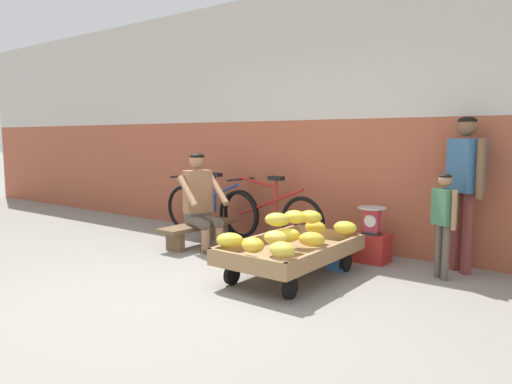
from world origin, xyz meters
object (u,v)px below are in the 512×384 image
object	(u,v)px
weighing_scale	(372,220)
bicycle_near_left	(209,209)
low_bench	(198,229)
shopping_bag	(337,259)
vendor_seated	(201,201)
customer_adult	(465,176)
customer_child	(444,214)
banana_cart	(292,253)
bicycle_far_left	(270,216)
plastic_crate	(371,248)

from	to	relation	value
weighing_scale	bicycle_near_left	world-z (taller)	bicycle_near_left
low_bench	shopping_bag	world-z (taller)	low_bench
bicycle_near_left	vendor_seated	bearing A→B (deg)	-55.73
bicycle_near_left	customer_adult	size ratio (longest dim) A/B	1.09
bicycle_near_left	customer_adult	xyz separation A→B (m)	(3.24, 0.12, 0.60)
vendor_seated	weighing_scale	bearing A→B (deg)	15.93
shopping_bag	customer_child	bearing A→B (deg)	19.38
bicycle_near_left	customer_child	world-z (taller)	customer_child
banana_cart	vendor_seated	distance (m)	1.67
vendor_seated	customer_child	world-z (taller)	vendor_seated
low_bench	customer_adult	distance (m)	3.08
banana_cart	shopping_bag	size ratio (longest dim) A/B	6.05
bicycle_near_left	bicycle_far_left	bearing A→B (deg)	1.99
banana_cart	bicycle_far_left	distance (m)	1.49
vendor_seated	customer_child	size ratio (longest dim) A/B	1.14
vendor_seated	bicycle_far_left	size ratio (longest dim) A/B	0.69
vendor_seated	bicycle_far_left	bearing A→B (deg)	48.73
customer_child	banana_cart	bearing A→B (deg)	-144.91
low_bench	plastic_crate	xyz separation A→B (m)	(2.04, 0.53, -0.05)
weighing_scale	bicycle_far_left	xyz separation A→B (m)	(-1.39, 0.09, -0.10)
plastic_crate	weighing_scale	distance (m)	0.30
bicycle_near_left	customer_adult	world-z (taller)	customer_adult
banana_cart	plastic_crate	xyz separation A→B (m)	(0.38, 1.00, -0.09)
shopping_bag	banana_cart	bearing A→B (deg)	-115.87
customer_child	bicycle_far_left	bearing A→B (deg)	172.78
customer_child	low_bench	bearing A→B (deg)	-173.13
plastic_crate	bicycle_near_left	size ratio (longest dim) A/B	0.22
plastic_crate	customer_adult	bearing A→B (deg)	11.13
bicycle_far_left	customer_child	distance (m)	2.20
vendor_seated	bicycle_far_left	xyz separation A→B (m)	(0.57, 0.65, -0.21)
customer_adult	customer_child	bearing A→B (deg)	-103.60
customer_adult	bicycle_far_left	bearing A→B (deg)	-177.88
banana_cart	bicycle_far_left	xyz separation A→B (m)	(-1.01, 1.09, 0.11)
vendor_seated	bicycle_near_left	xyz separation A→B (m)	(-0.42, 0.61, -0.21)
customer_adult	customer_child	size ratio (longest dim) A/B	1.53
banana_cart	bicycle_far_left	bearing A→B (deg)	132.98
banana_cart	low_bench	world-z (taller)	banana_cart
low_bench	bicycle_far_left	size ratio (longest dim) A/B	0.67
bicycle_far_left	shopping_bag	size ratio (longest dim) A/B	6.90
low_bench	bicycle_far_left	distance (m)	0.91
plastic_crate	shopping_bag	distance (m)	0.53
banana_cart	bicycle_far_left	size ratio (longest dim) A/B	0.88
bicycle_far_left	low_bench	bearing A→B (deg)	-136.60
bicycle_far_left	shopping_bag	distance (m)	1.40
low_bench	bicycle_near_left	world-z (taller)	bicycle_near_left
vendor_seated	bicycle_far_left	distance (m)	0.89
plastic_crate	vendor_seated	bearing A→B (deg)	-164.04
customer_adult	shopping_bag	world-z (taller)	customer_adult
plastic_crate	bicycle_near_left	world-z (taller)	bicycle_near_left
banana_cart	weighing_scale	bearing A→B (deg)	69.28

